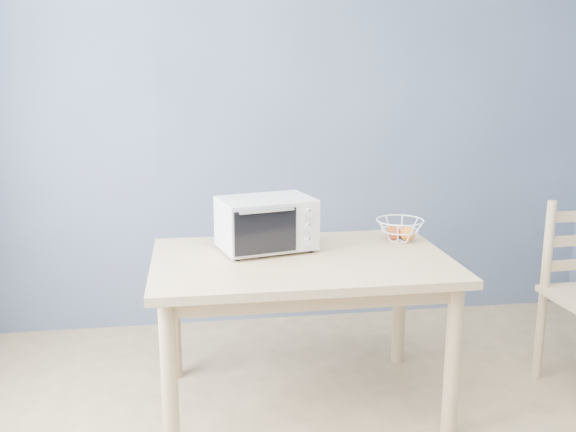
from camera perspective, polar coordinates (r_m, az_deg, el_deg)
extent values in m
cube|color=slate|center=(4.03, 0.23, 8.45)|extent=(4.00, 0.01, 2.60)
cube|color=#D5B57F|center=(3.04, 1.20, -4.08)|extent=(1.40, 0.90, 0.04)
cylinder|color=#D5B57F|center=(2.80, -10.49, -14.18)|extent=(0.07, 0.07, 0.71)
cylinder|color=#D5B57F|center=(3.01, 14.42, -12.34)|extent=(0.07, 0.07, 0.71)
cylinder|color=#D5B57F|center=(3.47, -10.14, -8.60)|extent=(0.07, 0.07, 0.71)
cylinder|color=#D5B57F|center=(3.65, 9.90, -7.53)|extent=(0.07, 0.07, 0.71)
cube|color=silver|center=(3.12, -1.95, -0.60)|extent=(0.50, 0.39, 0.25)
cube|color=black|center=(3.10, -2.98, -0.74)|extent=(0.34, 0.32, 0.19)
cube|color=black|center=(2.96, -2.00, -1.40)|extent=(0.30, 0.08, 0.21)
cylinder|color=silver|center=(2.92, -1.90, 0.44)|extent=(0.26, 0.08, 0.01)
cube|color=silver|center=(3.05, 1.79, -0.94)|extent=(0.12, 0.03, 0.23)
cylinder|color=black|center=(2.99, -4.57, -3.83)|extent=(0.02, 0.02, 0.01)
cylinder|color=black|center=(3.12, 2.03, -3.09)|extent=(0.02, 0.02, 0.01)
cylinder|color=black|center=(3.20, -5.80, -2.73)|extent=(0.02, 0.02, 0.01)
cylinder|color=black|center=(3.32, 0.43, -2.08)|extent=(0.02, 0.02, 0.01)
cylinder|color=silver|center=(3.02, 1.89, 0.28)|extent=(0.05, 0.03, 0.04)
cylinder|color=silver|center=(3.04, 1.88, -0.99)|extent=(0.05, 0.03, 0.04)
cylinder|color=silver|center=(3.05, 1.87, -2.25)|extent=(0.05, 0.03, 0.04)
torus|color=white|center=(3.34, 9.93, -0.37)|extent=(0.32, 0.32, 0.01)
torus|color=white|center=(3.35, 9.89, -1.25)|extent=(0.25, 0.25, 0.01)
torus|color=white|center=(3.36, 9.86, -2.11)|extent=(0.15, 0.15, 0.01)
sphere|color=red|center=(3.35, 9.29, -1.47)|extent=(0.08, 0.08, 0.08)
sphere|color=orange|center=(3.35, 10.60, -1.57)|extent=(0.07, 0.07, 0.07)
sphere|color=#E18657|center=(3.40, 9.70, -1.33)|extent=(0.07, 0.07, 0.07)
cylinder|color=#D5B57F|center=(3.69, 21.47, -9.86)|extent=(0.05, 0.05, 0.49)
cylinder|color=#D5B57F|center=(3.54, 22.12, -2.59)|extent=(0.05, 0.05, 0.49)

